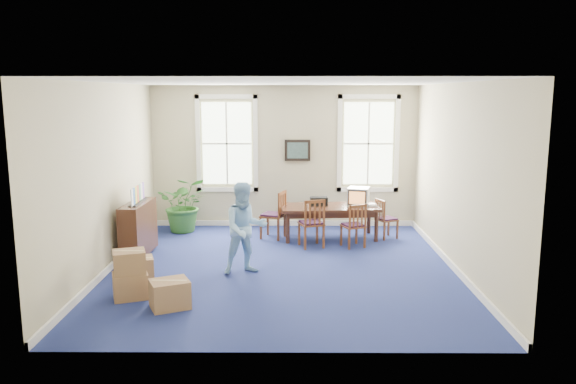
{
  "coord_description": "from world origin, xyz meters",
  "views": [
    {
      "loc": [
        0.16,
        -9.44,
        3.02
      ],
      "look_at": [
        0.1,
        0.6,
        1.25
      ],
      "focal_mm": 35.0,
      "sensor_mm": 36.0,
      "label": 1
    }
  ],
  "objects_px": {
    "crt_tv": "(358,197)",
    "man": "(245,228)",
    "credenza": "(139,232)",
    "conference_table": "(330,222)",
    "chair_near_left": "(311,223)",
    "potted_plant": "(184,204)",
    "cardboard_boxes": "(144,271)"
  },
  "relations": [
    {
      "from": "cardboard_boxes",
      "to": "credenza",
      "type": "bearing_deg",
      "value": 107.26
    },
    {
      "from": "conference_table",
      "to": "crt_tv",
      "type": "relative_size",
      "value": 4.41
    },
    {
      "from": "crt_tv",
      "to": "cardboard_boxes",
      "type": "height_order",
      "value": "crt_tv"
    },
    {
      "from": "man",
      "to": "cardboard_boxes",
      "type": "xyz_separation_m",
      "value": [
        -1.43,
        -1.1,
        -0.4
      ]
    },
    {
      "from": "man",
      "to": "credenza",
      "type": "distance_m",
      "value": 2.27
    },
    {
      "from": "man",
      "to": "cardboard_boxes",
      "type": "bearing_deg",
      "value": -161.62
    },
    {
      "from": "conference_table",
      "to": "potted_plant",
      "type": "relative_size",
      "value": 1.66
    },
    {
      "from": "conference_table",
      "to": "chair_near_left",
      "type": "xyz_separation_m",
      "value": [
        -0.41,
        -0.69,
        0.15
      ]
    },
    {
      "from": "chair_near_left",
      "to": "man",
      "type": "height_order",
      "value": "man"
    },
    {
      "from": "crt_tv",
      "to": "man",
      "type": "relative_size",
      "value": 0.29
    },
    {
      "from": "man",
      "to": "cardboard_boxes",
      "type": "distance_m",
      "value": 1.85
    },
    {
      "from": "crt_tv",
      "to": "man",
      "type": "xyz_separation_m",
      "value": [
        -2.19,
        -2.4,
        -0.1
      ]
    },
    {
      "from": "crt_tv",
      "to": "chair_near_left",
      "type": "relative_size",
      "value": 0.47
    },
    {
      "from": "chair_near_left",
      "to": "man",
      "type": "bearing_deg",
      "value": 37.77
    },
    {
      "from": "chair_near_left",
      "to": "cardboard_boxes",
      "type": "height_order",
      "value": "chair_near_left"
    },
    {
      "from": "potted_plant",
      "to": "man",
      "type": "bearing_deg",
      "value": -61.55
    },
    {
      "from": "crt_tv",
      "to": "potted_plant",
      "type": "bearing_deg",
      "value": -172.87
    },
    {
      "from": "conference_table",
      "to": "crt_tv",
      "type": "distance_m",
      "value": 0.81
    },
    {
      "from": "conference_table",
      "to": "chair_near_left",
      "type": "bearing_deg",
      "value": -125.38
    },
    {
      "from": "credenza",
      "to": "cardboard_boxes",
      "type": "relative_size",
      "value": 0.93
    },
    {
      "from": "chair_near_left",
      "to": "cardboard_boxes",
      "type": "xyz_separation_m",
      "value": [
        -2.61,
        -2.77,
        -0.11
      ]
    },
    {
      "from": "credenza",
      "to": "conference_table",
      "type": "bearing_deg",
      "value": 24.26
    },
    {
      "from": "conference_table",
      "to": "crt_tv",
      "type": "height_order",
      "value": "crt_tv"
    },
    {
      "from": "credenza",
      "to": "cardboard_boxes",
      "type": "height_order",
      "value": "credenza"
    },
    {
      "from": "credenza",
      "to": "potted_plant",
      "type": "height_order",
      "value": "potted_plant"
    },
    {
      "from": "potted_plant",
      "to": "cardboard_boxes",
      "type": "height_order",
      "value": "potted_plant"
    },
    {
      "from": "crt_tv",
      "to": "potted_plant",
      "type": "xyz_separation_m",
      "value": [
        -3.77,
        0.52,
        -0.27
      ]
    },
    {
      "from": "conference_table",
      "to": "chair_near_left",
      "type": "height_order",
      "value": "chair_near_left"
    },
    {
      "from": "crt_tv",
      "to": "cardboard_boxes",
      "type": "xyz_separation_m",
      "value": [
        -3.62,
        -3.5,
        -0.5
      ]
    },
    {
      "from": "conference_table",
      "to": "man",
      "type": "xyz_separation_m",
      "value": [
        -1.59,
        -2.35,
        0.43
      ]
    },
    {
      "from": "credenza",
      "to": "potted_plant",
      "type": "distance_m",
      "value": 2.06
    },
    {
      "from": "crt_tv",
      "to": "conference_table",
      "type": "bearing_deg",
      "value": -160.63
    }
  ]
}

